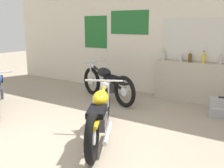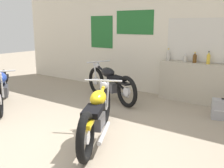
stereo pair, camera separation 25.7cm
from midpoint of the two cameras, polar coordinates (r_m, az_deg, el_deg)
ground_plane at (r=3.91m, az=-8.90°, el=-13.55°), size 24.00×24.00×0.00m
wall_back at (r=6.47m, az=13.55°, el=9.61°), size 10.00×0.07×2.80m
sill_counter at (r=6.19m, az=18.59°, el=0.23°), size 1.59×0.28×0.90m
bottle_leftmost at (r=6.35m, az=13.29°, el=6.13°), size 0.08×0.08×0.28m
bottle_left_center at (r=6.20m, az=16.81°, el=5.34°), size 0.09×0.09×0.18m
bottle_center at (r=6.13m, az=18.72°, el=5.37°), size 0.09×0.09×0.24m
bottle_right_center at (r=6.04m, az=21.41°, el=5.21°), size 0.08×0.08×0.27m
motorcycle_black at (r=6.04m, az=0.83°, el=0.28°), size 1.88×0.89×0.86m
motorcycle_blue at (r=5.99m, az=-21.74°, el=-0.63°), size 1.75×1.29×0.88m
motorcycle_yellow at (r=3.99m, az=-1.43°, el=-6.63°), size 1.06×1.86×0.82m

